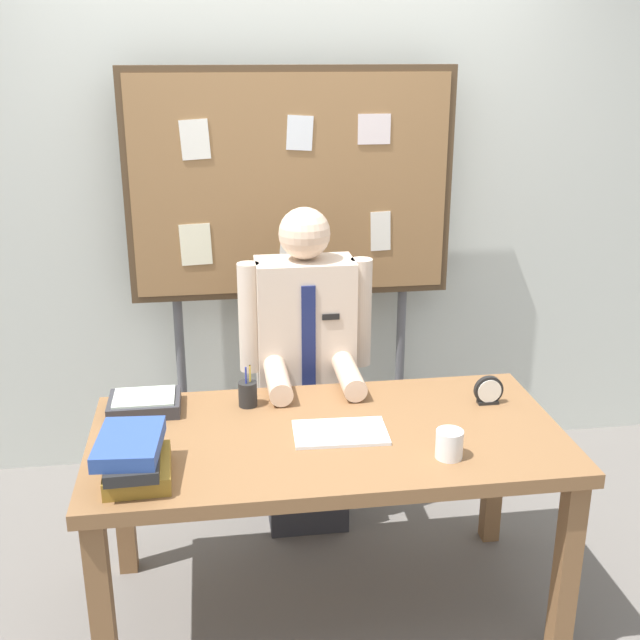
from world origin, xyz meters
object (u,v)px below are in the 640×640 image
Objects in this scene: book_stack at (134,458)px; pen_holder at (248,393)px; desk_clock at (489,391)px; bulletin_board at (291,191)px; desk at (328,454)px; person at (306,384)px; open_notebook at (340,432)px; paper_tray at (145,403)px; coffee_mug at (449,444)px.

book_stack is 0.61m from pen_holder.
book_stack reaches higher than desk_clock.
desk_clock is at bearing -56.35° from bulletin_board.
book_stack is at bearing -161.02° from desk.
bulletin_board reaches higher than person.
paper_tray reaches higher than open_notebook.
book_stack is 0.71m from open_notebook.
desk_clock is (0.63, -0.95, -0.60)m from bulletin_board.
coffee_mug is at bearing -26.43° from paper_tray.
desk_clock is at bearing 16.00° from book_stack.
desk is at bearing 147.77° from coffee_mug.
paper_tray is at bearing -127.90° from bulletin_board.
desk_clock is 1.28m from paper_tray.
coffee_mug is 0.79m from pen_holder.
person is at bearing 52.44° from book_stack.
bulletin_board is at bearing 90.02° from person.
book_stack is (-0.64, -0.22, 0.16)m from desk.
desk is 1.32m from bulletin_board.
coffee_mug is (0.37, -0.84, 0.13)m from person.
open_notebook is 2.93× the size of desk_clock.
desk_clock is (0.59, 0.16, 0.04)m from open_notebook.
book_stack is at bearing -164.00° from desk_clock.
book_stack is 1.91× the size of pen_holder.
book_stack is at bearing -128.45° from pen_holder.
book_stack reaches higher than desk.
pen_holder reaches higher than open_notebook.
pen_holder reaches higher than coffee_mug.
coffee_mug reaches higher than paper_tray.
paper_tray is (-0.00, 0.49, -0.04)m from book_stack.
desk_clock is (1.27, 0.36, -0.02)m from book_stack.
open_notebook is (0.04, -0.63, 0.09)m from person.
coffee_mug is at bearing -66.54° from person.
coffee_mug is at bearing -32.23° from desk.
desk is 0.45m from coffee_mug.
paper_tray is (-1.27, 0.13, -0.02)m from desk_clock.
pen_holder is at bearing 51.55° from book_stack.
paper_tray is at bearing 177.87° from pen_holder.
pen_holder is (-0.30, 0.28, 0.04)m from open_notebook.
coffee_mug is at bearing -32.98° from open_notebook.
person is at bearing 53.66° from pen_holder.
desk_clock reaches higher than coffee_mug.
desk_clock is 0.46m from coffee_mug.
open_notebook is at bearing 16.37° from book_stack.
bulletin_board is at bearing 105.43° from coffee_mug.
open_notebook is 1.24× the size of paper_tray.
paper_tray is (-0.64, 0.27, 0.12)m from desk.
desk_clock is (0.63, 0.14, 0.14)m from desk.
book_stack is at bearing -115.96° from bulletin_board.
bulletin_board is 1.29m from open_notebook.
paper_tray is (-0.38, 0.01, -0.02)m from pen_holder.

